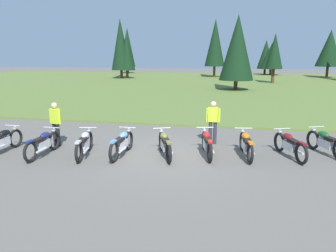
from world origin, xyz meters
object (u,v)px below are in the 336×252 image
(rider_checking_bike, at_px, (213,120))
(motorcycle_british_green, at_px, (326,142))
(motorcycle_orange, at_px, (246,144))
(rider_near_row_end, at_px, (55,122))
(motorcycle_red, at_px, (207,143))
(motorcycle_sky_blue, at_px, (122,143))
(motorcycle_maroon, at_px, (290,145))
(motorcycle_black, at_px, (2,141))
(motorcycle_olive, at_px, (165,144))
(motorcycle_navy, at_px, (43,143))
(motorcycle_silver, at_px, (84,143))

(rider_checking_bike, bearing_deg, motorcycle_british_green, -9.36)
(motorcycle_orange, xyz_separation_m, rider_near_row_end, (-7.00, -0.03, 0.51))
(motorcycle_red, relative_size, motorcycle_british_green, 1.05)
(motorcycle_sky_blue, height_order, motorcycle_maroon, same)
(motorcycle_black, xyz_separation_m, motorcycle_orange, (8.44, 1.18, 0.00))
(motorcycle_british_green, bearing_deg, motorcycle_olive, -166.96)
(motorcycle_navy, bearing_deg, motorcycle_orange, 9.96)
(motorcycle_maroon, xyz_separation_m, motorcycle_british_green, (1.28, 0.55, 0.00))
(motorcycle_black, height_order, motorcycle_british_green, same)
(motorcycle_black, xyz_separation_m, motorcycle_olive, (5.73, 0.67, 0.00))
(motorcycle_black, distance_m, motorcycle_sky_blue, 4.29)
(motorcycle_navy, bearing_deg, motorcycle_british_green, 11.54)
(motorcycle_black, bearing_deg, motorcycle_silver, 4.35)
(motorcycle_red, distance_m, rider_near_row_end, 5.71)
(motorcycle_olive, xyz_separation_m, rider_near_row_end, (-4.29, 0.48, 0.51))
(motorcycle_sky_blue, xyz_separation_m, motorcycle_british_green, (6.90, 1.43, 0.00))
(motorcycle_black, height_order, motorcycle_silver, same)
(motorcycle_silver, bearing_deg, motorcycle_black, -175.65)
(motorcycle_black, xyz_separation_m, motorcycle_sky_blue, (4.26, 0.50, 0.00))
(motorcycle_sky_blue, bearing_deg, rider_checking_bike, 34.97)
(motorcycle_sky_blue, bearing_deg, motorcycle_silver, -167.84)
(motorcycle_silver, distance_m, rider_checking_bike, 4.86)
(motorcycle_sky_blue, height_order, rider_near_row_end, rider_near_row_end)
(motorcycle_sky_blue, distance_m, motorcycle_maroon, 5.68)
(motorcycle_sky_blue, xyz_separation_m, rider_checking_bike, (2.98, 2.08, 0.51))
(motorcycle_silver, xyz_separation_m, motorcycle_red, (4.11, 0.82, 0.00))
(motorcycle_olive, distance_m, rider_checking_bike, 2.48)
(motorcycle_red, xyz_separation_m, motorcycle_maroon, (2.75, 0.33, 0.00))
(motorcycle_sky_blue, distance_m, rider_near_row_end, 2.95)
(motorcycle_maroon, bearing_deg, motorcycle_orange, -171.92)
(motorcycle_british_green, height_order, rider_near_row_end, rider_near_row_end)
(motorcycle_silver, distance_m, motorcycle_maroon, 6.96)
(motorcycle_orange, bearing_deg, rider_checking_bike, 130.69)
(motorcycle_navy, distance_m, motorcycle_maroon, 8.39)
(motorcycle_navy, bearing_deg, motorcycle_black, 179.39)
(rider_checking_bike, bearing_deg, motorcycle_silver, -150.91)
(motorcycle_sky_blue, relative_size, motorcycle_red, 1.01)
(motorcycle_navy, distance_m, motorcycle_sky_blue, 2.70)
(motorcycle_orange, height_order, rider_near_row_end, rider_near_row_end)
(motorcycle_red, relative_size, rider_near_row_end, 1.24)
(motorcycle_red, distance_m, motorcycle_orange, 1.32)
(motorcycle_silver, relative_size, motorcycle_british_green, 1.05)
(rider_near_row_end, bearing_deg, motorcycle_silver, -30.46)
(motorcycle_silver, distance_m, motorcycle_red, 4.19)
(motorcycle_sky_blue, relative_size, motorcycle_olive, 1.06)
(motorcycle_navy, height_order, motorcycle_olive, same)
(motorcycle_red, height_order, rider_near_row_end, rider_near_row_end)
(rider_near_row_end, relative_size, rider_checking_bike, 1.00)
(motorcycle_olive, bearing_deg, motorcycle_red, 15.14)
(rider_checking_bike, bearing_deg, motorcycle_orange, -49.31)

